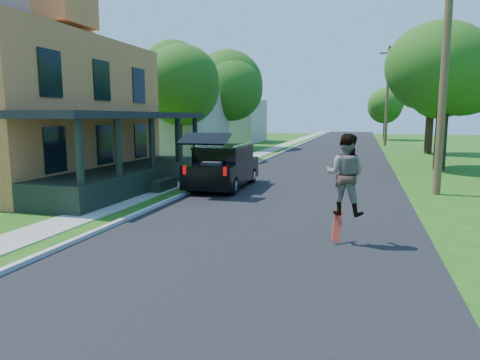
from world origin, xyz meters
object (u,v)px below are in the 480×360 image
(black_suv, at_px, (223,166))
(utility_pole_near, at_px, (446,51))
(tree_right_near, at_px, (445,54))
(skateboarder, at_px, (345,174))

(black_suv, relative_size, utility_pole_near, 0.49)
(tree_right_near, relative_size, utility_pole_near, 0.93)
(black_suv, height_order, skateboarder, skateboarder)
(skateboarder, bearing_deg, utility_pole_near, -102.20)
(tree_right_near, bearing_deg, utility_pole_near, -98.85)
(tree_right_near, bearing_deg, black_suv, -136.19)
(tree_right_near, bearing_deg, skateboarder, -105.53)
(black_suv, xyz_separation_m, tree_right_near, (9.62, 9.23, 5.39))
(black_suv, height_order, utility_pole_near, utility_pole_near)
(black_suv, distance_m, skateboarder, 8.54)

